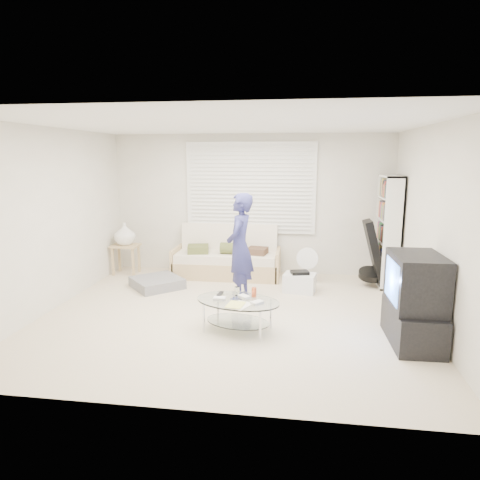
# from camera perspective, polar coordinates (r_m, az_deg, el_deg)

# --- Properties ---
(ground) EXTENTS (5.00, 5.00, 0.00)m
(ground) POSITION_cam_1_polar(r_m,az_deg,el_deg) (5.88, -1.21, -9.90)
(ground) COLOR beige
(ground) RESTS_ON ground
(room_shell) EXTENTS (5.02, 4.52, 2.51)m
(room_shell) POSITION_cam_1_polar(r_m,az_deg,el_deg) (5.98, -0.53, 6.53)
(room_shell) COLOR beige
(room_shell) RESTS_ON ground
(window_blinds) EXTENTS (2.32, 0.08, 1.62)m
(window_blinds) POSITION_cam_1_polar(r_m,az_deg,el_deg) (7.69, 1.40, 6.94)
(window_blinds) COLOR silver
(window_blinds) RESTS_ON ground
(futon_sofa) EXTENTS (1.87, 0.75, 0.91)m
(futon_sofa) POSITION_cam_1_polar(r_m,az_deg,el_deg) (7.61, -1.75, -2.64)
(futon_sofa) COLOR tan
(futon_sofa) RESTS_ON ground
(grey_floor_pillow) EXTENTS (1.00, 1.00, 0.16)m
(grey_floor_pillow) POSITION_cam_1_polar(r_m,az_deg,el_deg) (7.14, -11.00, -5.61)
(grey_floor_pillow) COLOR slate
(grey_floor_pillow) RESTS_ON ground
(side_table) EXTENTS (0.47, 0.38, 0.94)m
(side_table) POSITION_cam_1_polar(r_m,az_deg,el_deg) (7.96, -15.10, 0.51)
(side_table) COLOR tan
(side_table) RESTS_ON ground
(bookshelf) EXTENTS (0.29, 0.76, 1.81)m
(bookshelf) POSITION_cam_1_polar(r_m,az_deg,el_deg) (7.40, 19.11, 1.13)
(bookshelf) COLOR white
(bookshelf) RESTS_ON ground
(guitar_case) EXTENTS (0.44, 0.41, 1.08)m
(guitar_case) POSITION_cam_1_polar(r_m,az_deg,el_deg) (7.29, 17.41, -2.29)
(guitar_case) COLOR black
(guitar_case) RESTS_ON ground
(floor_fan) EXTENTS (0.37, 0.25, 0.61)m
(floor_fan) POSITION_cam_1_polar(r_m,az_deg,el_deg) (7.31, 8.93, -2.92)
(floor_fan) COLOR white
(floor_fan) RESTS_ON ground
(storage_bin) EXTENTS (0.54, 0.42, 0.34)m
(storage_bin) POSITION_cam_1_polar(r_m,az_deg,el_deg) (6.84, 7.94, -5.60)
(storage_bin) COLOR white
(storage_bin) RESTS_ON ground
(tv_unit) EXTENTS (0.55, 0.97, 1.04)m
(tv_unit) POSITION_cam_1_polar(r_m,az_deg,el_deg) (5.26, 22.22, -7.51)
(tv_unit) COLOR black
(tv_unit) RESTS_ON ground
(coffee_table) EXTENTS (1.17, 0.89, 0.51)m
(coffee_table) POSITION_cam_1_polar(r_m,az_deg,el_deg) (5.27, -0.26, -8.79)
(coffee_table) COLOR silver
(coffee_table) RESTS_ON ground
(standing_person) EXTENTS (0.46, 0.63, 1.59)m
(standing_person) POSITION_cam_1_polar(r_m,az_deg,el_deg) (6.25, -0.02, -1.00)
(standing_person) COLOR navy
(standing_person) RESTS_ON ground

